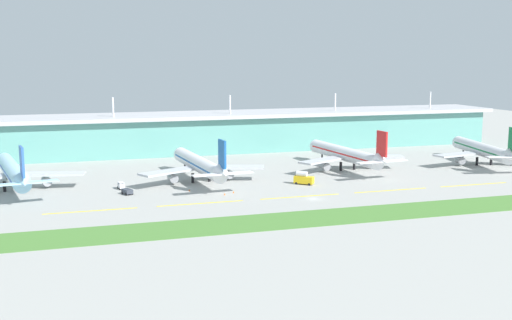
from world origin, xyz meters
TOP-DOWN VIEW (x-y plane):
  - ground_plane at (0.00, 0.00)m, footprint 600.00×600.00m
  - terminal_building at (-0.00, 114.48)m, footprint 288.00×34.00m
  - airliner_nearest at (-95.54, 43.95)m, footprint 47.98×64.29m
  - airliner_near_middle at (-29.79, 39.82)m, footprint 48.60×61.62m
  - airliner_far_middle at (33.51, 46.93)m, footprint 48.58×61.33m
  - airliner_farthest at (95.67, 40.52)m, footprint 47.89×58.42m
  - taxiway_stripe_west at (-71.00, 4.49)m, footprint 28.00×0.70m
  - taxiway_stripe_mid_west at (-37.00, 4.49)m, footprint 28.00×0.70m
  - taxiway_stripe_centre at (-3.00, 4.49)m, footprint 28.00×0.70m
  - taxiway_stripe_mid_east at (31.00, 4.49)m, footprint 28.00×0.70m
  - taxiway_stripe_east at (65.00, 4.49)m, footprint 28.00×0.70m
  - grass_verge at (0.00, -23.34)m, footprint 300.00×18.00m
  - pushback_tug at (-58.12, 24.84)m, footprint 3.80×4.97m
  - baggage_cart at (-59.36, 34.39)m, footprint 2.50×3.84m
  - fuel_truck at (5.44, 23.31)m, footprint 7.11×6.73m
  - safety_cone_left_wingtip at (-36.96, 23.65)m, footprint 0.56×0.56m
  - safety_cone_nose_front at (-22.99, 16.40)m, footprint 0.56×0.56m
  - safety_cone_right_wingtip at (-26.64, 14.21)m, footprint 0.56×0.56m

SIDE VIEW (x-z plane):
  - ground_plane at x=0.00m, z-range 0.00..0.00m
  - taxiway_stripe_west at x=-71.00m, z-range 0.00..0.04m
  - taxiway_stripe_mid_west at x=-37.00m, z-range 0.00..0.04m
  - taxiway_stripe_centre at x=-3.00m, z-range 0.00..0.04m
  - taxiway_stripe_mid_east at x=31.00m, z-range 0.00..0.04m
  - taxiway_stripe_east at x=65.00m, z-range 0.00..0.04m
  - grass_verge at x=0.00m, z-range 0.00..0.10m
  - safety_cone_left_wingtip at x=-36.96m, z-range 0.00..0.70m
  - safety_cone_nose_front at x=-22.99m, z-range 0.00..0.70m
  - safety_cone_right_wingtip at x=-26.64m, z-range 0.00..0.70m
  - pushback_tug at x=-58.12m, z-range 0.18..2.03m
  - baggage_cart at x=-59.36m, z-range 0.02..2.50m
  - fuel_truck at x=5.44m, z-range -0.21..4.74m
  - airliner_farthest at x=95.67m, z-range -3.01..15.89m
  - airliner_far_middle at x=33.51m, z-range -3.00..15.90m
  - airliner_near_middle at x=-29.79m, z-range -3.00..15.90m
  - airliner_nearest at x=-95.54m, z-range -3.00..15.90m
  - terminal_building at x=0.00m, z-range -4.30..23.73m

